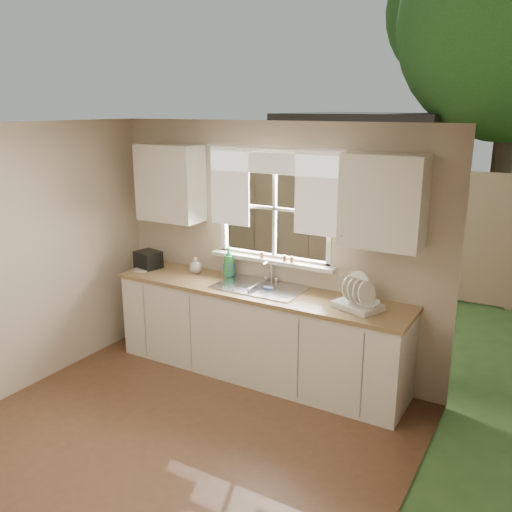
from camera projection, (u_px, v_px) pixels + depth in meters
The scene contains 21 objects.
ground at pixel (147, 464), 4.12m from camera, with size 4.00×4.00×0.00m, color brown.
room_walls at pixel (131, 315), 3.74m from camera, with size 3.62×4.02×2.50m.
ceiling at pixel (126, 127), 3.46m from camera, with size 3.60×4.00×0.02m, color silver.
window at pixel (274, 225), 5.40m from camera, with size 1.38×0.16×1.06m.
curtains at pixel (272, 181), 5.23m from camera, with size 1.50×0.03×0.81m.
base_cabinets at pixel (258, 334), 5.41m from camera, with size 3.00×0.62×0.87m, color white.
countertop at pixel (258, 291), 5.29m from camera, with size 3.04×0.65×0.04m, color olive.
upper_cabinet_left at pixel (170, 183), 5.71m from camera, with size 0.70×0.33×0.80m, color white.
upper_cabinet_right at pixel (383, 201), 4.59m from camera, with size 0.70×0.33×0.80m, color white.
wall_outlet at pixel (355, 278), 5.06m from camera, with size 0.08×0.01×0.12m, color beige.
sill_jars at pixel (279, 257), 5.38m from camera, with size 0.38×0.04×0.06m.
backyard at pixel (468, 60), 9.94m from camera, with size 20.00×10.00×6.13m.
sink at pixel (259, 295), 5.33m from camera, with size 0.88×0.52×0.40m.
dish_rack at pixel (358, 299), 4.76m from camera, with size 0.46×0.41×0.30m.
bowl at pixel (368, 304), 4.67m from camera, with size 0.19×0.19×0.05m, color white.
soap_bottle_a at pixel (229, 262), 5.63m from camera, with size 0.12×0.12×0.32m, color #2F914B.
soap_bottle_b at pixel (229, 267), 5.65m from camera, with size 0.09×0.09×0.20m, color blue.
soap_bottle_c at pixel (196, 265), 5.77m from camera, with size 0.13×0.13×0.17m, color #F1EDC6.
saucer at pixel (142, 270), 5.89m from camera, with size 0.19×0.19×0.01m, color silver.
cup at pixel (145, 265), 5.92m from camera, with size 0.12×0.12×0.09m, color white.
black_appliance at pixel (148, 260), 5.95m from camera, with size 0.26×0.22×0.19m, color black.
Camera 1 is at (2.50, -2.65, 2.63)m, focal length 38.00 mm.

